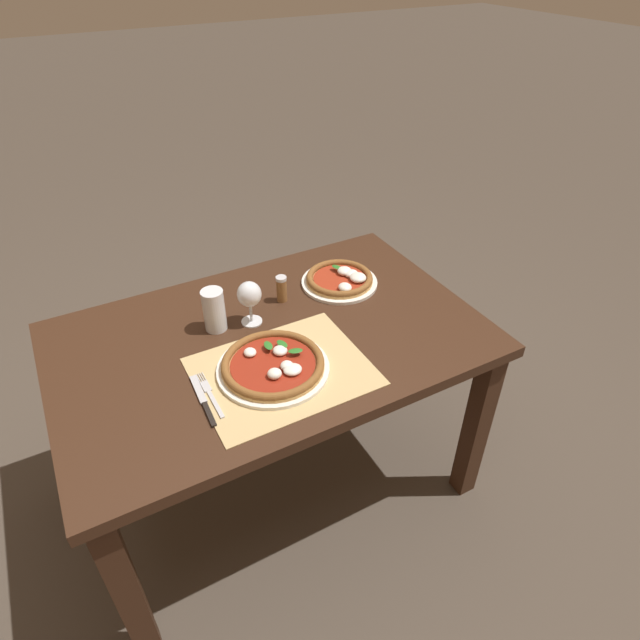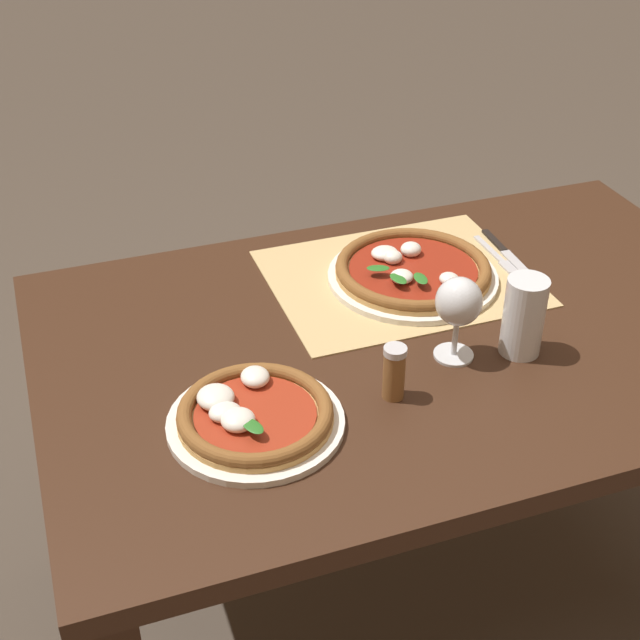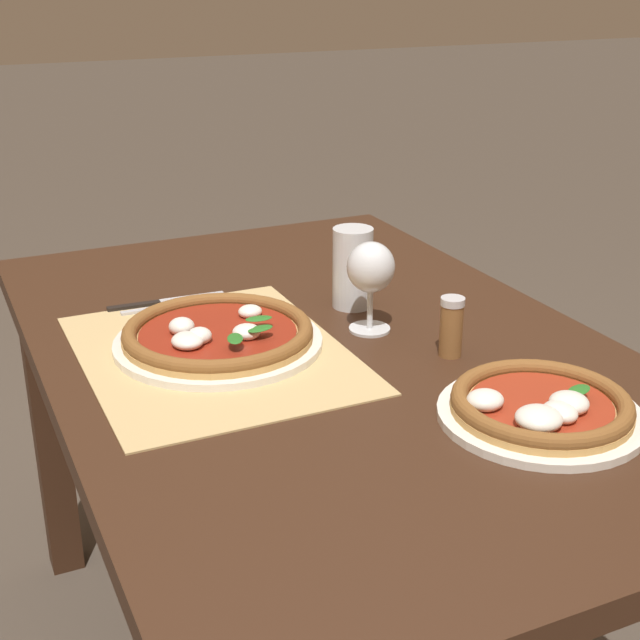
% 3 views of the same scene
% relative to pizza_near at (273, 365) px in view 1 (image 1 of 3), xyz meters
% --- Properties ---
extents(ground_plane, '(24.00, 24.00, 0.00)m').
position_rel_pizza_near_xyz_m(ground_plane, '(0.06, 0.16, -0.76)').
color(ground_plane, '#473D33').
extents(dining_table, '(1.37, 0.88, 0.74)m').
position_rel_pizza_near_xyz_m(dining_table, '(0.06, 0.16, -0.12)').
color(dining_table, '#382114').
rests_on(dining_table, ground).
extents(paper_placemat, '(0.50, 0.40, 0.00)m').
position_rel_pizza_near_xyz_m(paper_placemat, '(0.02, -0.02, -0.02)').
color(paper_placemat, tan).
rests_on(paper_placemat, dining_table).
extents(pizza_near, '(0.34, 0.34, 0.05)m').
position_rel_pizza_near_xyz_m(pizza_near, '(0.00, 0.00, 0.00)').
color(pizza_near, silver).
rests_on(pizza_near, paper_placemat).
extents(pizza_far, '(0.28, 0.28, 0.05)m').
position_rel_pizza_near_xyz_m(pizza_far, '(0.42, 0.32, -0.00)').
color(pizza_far, silver).
rests_on(pizza_far, dining_table).
extents(wine_glass, '(0.08, 0.08, 0.16)m').
position_rel_pizza_near_xyz_m(wine_glass, '(0.04, 0.26, 0.08)').
color(wine_glass, silver).
rests_on(wine_glass, dining_table).
extents(pint_glass, '(0.07, 0.07, 0.15)m').
position_rel_pizza_near_xyz_m(pint_glass, '(-0.08, 0.28, 0.05)').
color(pint_glass, silver).
rests_on(pint_glass, dining_table).
extents(fork, '(0.02, 0.20, 0.00)m').
position_rel_pizza_near_xyz_m(fork, '(-0.20, -0.01, -0.02)').
color(fork, '#B7B7BC').
rests_on(fork, paper_placemat).
extents(knife, '(0.03, 0.22, 0.01)m').
position_rel_pizza_near_xyz_m(knife, '(-0.23, -0.02, -0.02)').
color(knife, black).
rests_on(knife, paper_placemat).
extents(pepper_shaker, '(0.04, 0.04, 0.10)m').
position_rel_pizza_near_xyz_m(pepper_shaker, '(0.18, 0.32, 0.03)').
color(pepper_shaker, brown).
rests_on(pepper_shaker, dining_table).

